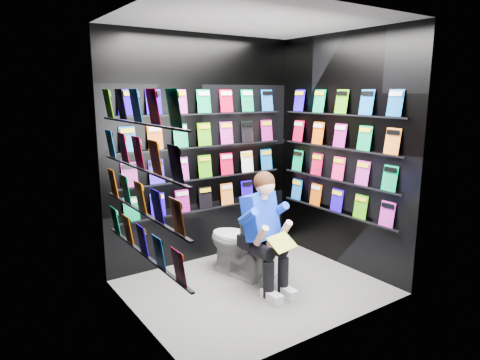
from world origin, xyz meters
TOP-DOWN VIEW (x-y plane):
  - floor at (0.00, 0.00)m, footprint 2.40×2.40m
  - ceiling at (0.00, 0.00)m, footprint 2.40×2.40m
  - wall_back at (0.00, 1.00)m, footprint 2.40×0.04m
  - wall_front at (0.00, -1.00)m, footprint 2.40×0.04m
  - wall_left at (-1.20, 0.00)m, footprint 0.04×2.00m
  - wall_right at (1.20, 0.00)m, footprint 0.04×2.00m
  - comics_back at (0.00, 0.97)m, footprint 2.10×0.06m
  - comics_left at (-1.17, 0.00)m, footprint 0.06×1.70m
  - comics_right at (1.17, 0.00)m, footprint 0.06×1.70m
  - toilet at (0.06, 0.37)m, footprint 0.57×0.82m
  - longbox at (0.32, 0.28)m, footprint 0.27×0.39m
  - longbox_lid at (0.32, 0.28)m, footprint 0.29×0.42m
  - reader at (0.06, -0.01)m, footprint 0.60×0.77m
  - held_comic at (0.06, -0.36)m, footprint 0.31×0.22m

SIDE VIEW (x-z plane):
  - floor at x=0.00m, z-range 0.00..0.00m
  - longbox at x=0.32m, z-range 0.00..0.27m
  - longbox_lid at x=0.32m, z-range 0.27..0.30m
  - toilet at x=0.06m, z-range 0.00..0.73m
  - held_comic at x=0.06m, z-range 0.52..0.64m
  - reader at x=0.06m, z-range 0.10..1.37m
  - wall_back at x=0.00m, z-range 0.00..2.60m
  - wall_front at x=0.00m, z-range 0.00..2.60m
  - wall_left at x=-1.20m, z-range 0.00..2.60m
  - wall_right at x=1.20m, z-range 0.00..2.60m
  - comics_back at x=0.00m, z-range 0.62..1.99m
  - comics_left at x=-1.17m, z-range 0.62..1.99m
  - comics_right at x=1.17m, z-range 0.62..1.99m
  - ceiling at x=0.00m, z-range 2.60..2.60m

